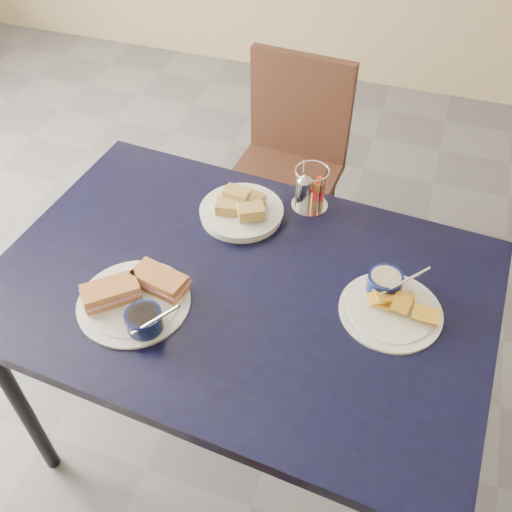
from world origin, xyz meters
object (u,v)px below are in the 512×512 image
(dining_table, at_px, (241,297))
(chair_far, at_px, (289,152))
(sandwich_plate, at_px, (137,298))
(bread_basket, at_px, (242,210))
(condiment_caddy, at_px, (309,191))
(plantain_plate, at_px, (389,299))

(dining_table, xyz_separation_m, chair_far, (-0.13, 0.93, -0.18))
(sandwich_plate, xyz_separation_m, bread_basket, (0.14, 0.40, -0.00))
(condiment_caddy, bearing_deg, sandwich_plate, -121.38)
(bread_basket, bearing_deg, dining_table, -71.31)
(chair_far, relative_size, plantain_plate, 3.41)
(condiment_caddy, bearing_deg, bread_basket, -148.51)
(dining_table, xyz_separation_m, condiment_caddy, (0.09, 0.36, 0.12))
(chair_far, bearing_deg, dining_table, -82.23)
(plantain_plate, distance_m, condiment_caddy, 0.43)
(sandwich_plate, bearing_deg, plantain_plate, 18.49)
(dining_table, distance_m, plantain_plate, 0.39)
(bread_basket, relative_size, condiment_caddy, 1.78)
(plantain_plate, height_order, bread_basket, plantain_plate)
(plantain_plate, xyz_separation_m, condiment_caddy, (-0.29, 0.31, 0.04))
(bread_basket, xyz_separation_m, condiment_caddy, (0.17, 0.11, 0.03))
(dining_table, relative_size, sandwich_plate, 4.41)
(dining_table, bearing_deg, plantain_plate, 7.29)
(chair_far, xyz_separation_m, plantain_plate, (0.51, -0.89, 0.26))
(plantain_plate, bearing_deg, sandwich_plate, -161.51)
(sandwich_plate, xyz_separation_m, condiment_caddy, (0.31, 0.51, 0.03))
(chair_far, xyz_separation_m, condiment_caddy, (0.22, -0.58, 0.30))
(plantain_plate, bearing_deg, dining_table, -172.71)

